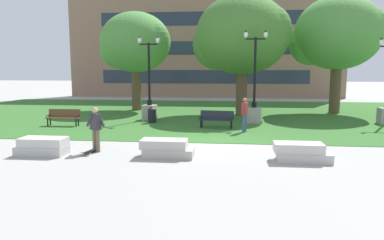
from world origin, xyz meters
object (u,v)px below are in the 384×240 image
at_px(concrete_block_right, 301,153).
at_px(person_bystander_near_lawn, 245,113).
at_px(lamp_post_center, 150,103).
at_px(concrete_block_center, 43,146).
at_px(concrete_block_left, 167,149).
at_px(park_bench_near_left, 217,118).
at_px(person_skateboarder, 96,127).
at_px(lamp_post_right, 254,105).
at_px(park_bench_near_right, 64,116).
at_px(skateboard, 91,151).
at_px(trash_bin, 152,114).

distance_m(concrete_block_right, person_bystander_near_lawn, 5.91).
relative_size(concrete_block_right, lamp_post_center, 0.38).
bearing_deg(concrete_block_center, person_bystander_near_lawn, 36.46).
distance_m(concrete_block_left, lamp_post_center, 9.66).
relative_size(park_bench_near_left, person_bystander_near_lawn, 1.08).
height_order(person_skateboarder, lamp_post_right, lamp_post_right).
height_order(person_skateboarder, park_bench_near_right, person_skateboarder).
bearing_deg(skateboard, lamp_post_center, 88.24).
bearing_deg(concrete_block_left, park_bench_near_left, 77.10).
bearing_deg(lamp_post_right, park_bench_near_left, -136.36).
height_order(park_bench_near_right, trash_bin, trash_bin).
bearing_deg(skateboard, person_skateboarder, 63.94).
relative_size(concrete_block_left, park_bench_near_left, 1.02).
bearing_deg(park_bench_near_right, lamp_post_center, 33.55).
xyz_separation_m(person_skateboarder, park_bench_near_right, (-4.06, 5.93, -0.43)).
relative_size(park_bench_near_left, lamp_post_center, 0.37).
height_order(skateboard, person_bystander_near_lawn, person_bystander_near_lawn).
bearing_deg(concrete_block_right, skateboard, 177.12).
distance_m(concrete_block_right, lamp_post_center, 11.98).
bearing_deg(person_bystander_near_lawn, concrete_block_right, -72.40).
xyz_separation_m(park_bench_near_left, park_bench_near_right, (-8.41, -0.18, 0.00)).
distance_m(concrete_block_center, person_skateboarder, 2.04).
xyz_separation_m(concrete_block_center, concrete_block_left, (4.64, 0.14, 0.00)).
bearing_deg(person_skateboarder, trash_bin, 85.95).
xyz_separation_m(concrete_block_left, person_skateboarder, (-2.83, 0.53, 0.66)).
distance_m(lamp_post_right, person_bystander_near_lawn, 3.20).
height_order(lamp_post_center, lamp_post_right, lamp_post_right).
bearing_deg(park_bench_near_right, concrete_block_right, -29.55).
relative_size(concrete_block_center, person_bystander_near_lawn, 1.05).
distance_m(concrete_block_left, concrete_block_right, 4.73).
bearing_deg(trash_bin, person_skateboarder, -94.05).
relative_size(skateboard, lamp_post_right, 0.20).
bearing_deg(skateboard, park_bench_near_right, 122.37).
distance_m(concrete_block_left, person_skateboarder, 2.95).
xyz_separation_m(concrete_block_right, park_bench_near_right, (-11.62, 6.59, 0.23)).
distance_m(concrete_block_left, skateboard, 2.98).
xyz_separation_m(park_bench_near_left, lamp_post_center, (-4.20, 2.61, 0.51)).
bearing_deg(skateboard, concrete_block_left, -5.00).
distance_m(park_bench_near_right, trash_bin, 4.88).
bearing_deg(trash_bin, concrete_block_left, -74.18).
bearing_deg(person_skateboarder, skateboard, -116.06).
height_order(concrete_block_center, concrete_block_right, same).
distance_m(concrete_block_right, person_skateboarder, 7.61).
height_order(concrete_block_center, park_bench_near_right, park_bench_near_right).
height_order(skateboard, lamp_post_right, lamp_post_right).
height_order(concrete_block_right, trash_bin, trash_bin).
xyz_separation_m(concrete_block_left, trash_bin, (-2.29, 8.09, 0.20)).
distance_m(person_skateboarder, lamp_post_center, 8.72).
distance_m(lamp_post_center, trash_bin, 1.34).
bearing_deg(lamp_post_center, park_bench_near_left, -31.87).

